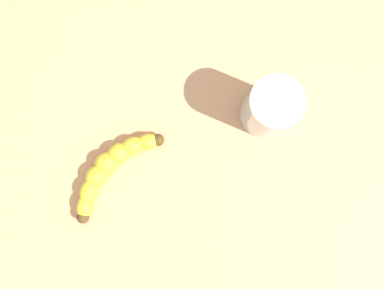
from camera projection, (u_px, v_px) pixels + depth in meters
The scene contains 3 objects.
wooden_tabletop at pixel (185, 104), 74.56cm from camera, with size 120.00×120.00×3.00cm, color tan.
banana at pixel (110, 168), 70.33cm from camera, with size 11.50×17.74×3.72cm.
smoothie_glass at pixel (270, 108), 66.66cm from camera, with size 8.02×8.02×12.61cm.
Camera 1 is at (-4.43, 12.12, 75.28)cm, focal length 39.86 mm.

